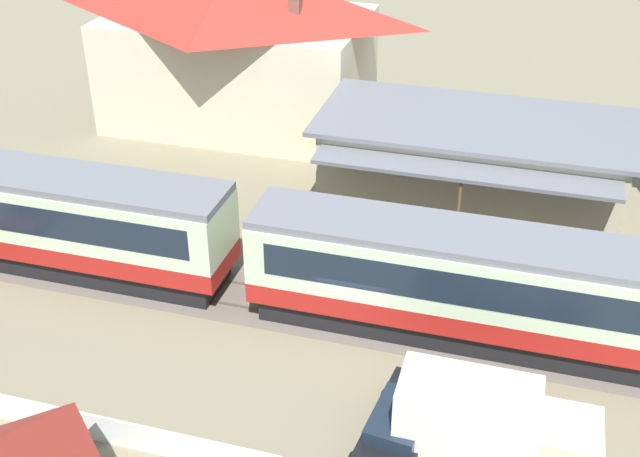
# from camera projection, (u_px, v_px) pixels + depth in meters

# --- Properties ---
(ground_plane) EXTENTS (600.00, 600.00, 0.00)m
(ground_plane) POSITION_uv_depth(u_px,v_px,m) (356.00, 326.00, 29.45)
(ground_plane) COLOR #7A7056
(passenger_train) EXTENTS (81.56, 3.02, 4.22)m
(passenger_train) POSITION_uv_depth(u_px,v_px,m) (248.00, 246.00, 29.83)
(passenger_train) COLOR #AD1E19
(passenger_train) RESTS_ON ground_plane
(railway_track) EXTENTS (130.75, 3.60, 0.04)m
(railway_track) POSITION_uv_depth(u_px,v_px,m) (242.00, 295.00, 31.12)
(railway_track) COLOR #665B51
(railway_track) RESTS_ON ground_plane
(station_building) EXTENTS (13.44, 7.94, 4.73)m
(station_building) POSITION_uv_depth(u_px,v_px,m) (471.00, 169.00, 35.14)
(station_building) COLOR beige
(station_building) RESTS_ON ground_plane
(station_house_red_roof) EXTENTS (14.88, 9.12, 8.84)m
(station_house_red_roof) POSITION_uv_depth(u_px,v_px,m) (238.00, 42.00, 43.53)
(station_house_red_roof) COLOR beige
(station_house_red_roof) RESTS_ON ground_plane
(parked_car_black) EXTENTS (2.51, 4.86, 1.34)m
(parked_car_black) POSITION_uv_depth(u_px,v_px,m) (399.00, 427.00, 24.17)
(parked_car_black) COLOR black
(parked_car_black) RESTS_ON ground_plane
(delivery_truck_cream) EXTENTS (5.78, 2.09, 2.82)m
(delivery_truck_cream) POSITION_uv_depth(u_px,v_px,m) (489.00, 427.00, 23.11)
(delivery_truck_cream) COLOR beige
(delivery_truck_cream) RESTS_ON ground_plane
(yard_tree_1) EXTENTS (2.83, 2.83, 5.60)m
(yard_tree_1) POSITION_uv_depth(u_px,v_px,m) (167.00, 37.00, 45.79)
(yard_tree_1) COLOR brown
(yard_tree_1) RESTS_ON ground_plane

